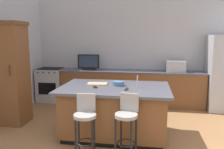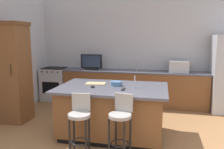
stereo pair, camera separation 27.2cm
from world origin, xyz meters
TOP-DOWN VIEW (x-y plane):
  - wall_back at (0.00, 4.20)m, footprint 6.05×0.12m
  - counter_back at (-0.06, 3.82)m, footprint 3.83×0.62m
  - kitchen_island at (-0.21, 1.77)m, footprint 1.98×1.31m
  - range_oven at (-2.35, 3.82)m, footprint 0.73×0.63m
  - cabinet_tower at (-2.48, 2.06)m, footprint 0.69×0.60m
  - microwave at (1.09, 3.82)m, footprint 0.48×0.36m
  - tv_monitor at (-1.23, 3.77)m, footprint 0.59×0.16m
  - sink_faucet_back at (0.00, 3.92)m, footprint 0.02×0.02m
  - sink_faucet_island at (0.20, 1.77)m, footprint 0.02×0.02m
  - bar_stool_left at (-0.54, 0.93)m, footprint 0.34×0.35m
  - bar_stool_right at (0.09, 0.99)m, footprint 0.35×0.37m
  - fruit_bowl at (-0.16, 1.88)m, footprint 0.22×0.22m
  - cell_phone at (-0.55, 1.66)m, footprint 0.12×0.17m
  - tv_remote at (0.03, 1.58)m, footprint 0.05×0.17m
  - cutting_board at (-0.57, 1.94)m, footprint 0.40×0.30m

SIDE VIEW (x-z plane):
  - counter_back at x=-0.06m, z-range 0.00..0.93m
  - range_oven at x=-2.35m, z-range 0.00..0.95m
  - kitchen_island at x=-0.21m, z-range 0.01..0.94m
  - bar_stool_left at x=-0.54m, z-range 0.10..1.07m
  - bar_stool_right at x=0.09m, z-range 0.10..1.09m
  - cell_phone at x=-0.55m, z-range 0.93..0.94m
  - cutting_board at x=-0.57m, z-range 0.93..0.95m
  - tv_remote at x=0.03m, z-range 0.93..0.95m
  - fruit_bowl at x=-0.16m, z-range 0.93..1.01m
  - sink_faucet_island at x=0.20m, z-range 0.93..1.15m
  - sink_faucet_back at x=0.00m, z-range 0.93..1.17m
  - microwave at x=1.09m, z-range 0.93..1.22m
  - cabinet_tower at x=-2.48m, z-range 0.04..2.18m
  - tv_monitor at x=-1.23m, z-range 0.91..1.34m
  - wall_back at x=0.00m, z-range 0.00..2.91m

